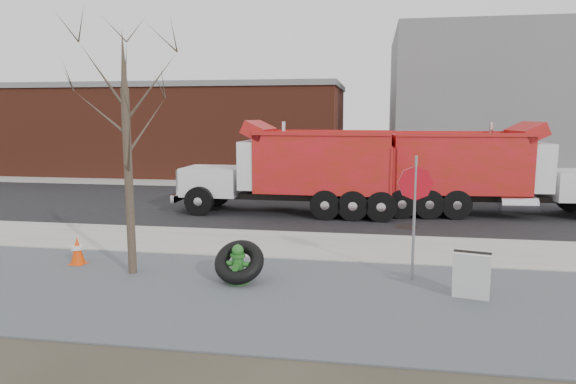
% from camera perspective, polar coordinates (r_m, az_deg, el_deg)
% --- Properties ---
extents(ground, '(120.00, 120.00, 0.00)m').
position_cam_1_polar(ground, '(13.33, 0.80, -6.44)').
color(ground, '#383328').
rests_on(ground, ground).
extents(gravel_verge, '(60.00, 5.00, 0.03)m').
position_cam_1_polar(gravel_verge, '(10.03, -2.24, -11.42)').
color(gravel_verge, slate).
rests_on(gravel_verge, ground).
extents(sidewalk, '(60.00, 2.50, 0.06)m').
position_cam_1_polar(sidewalk, '(13.56, 0.95, -6.05)').
color(sidewalk, '#9E9B93').
rests_on(sidewalk, ground).
extents(curb, '(60.00, 0.15, 0.11)m').
position_cam_1_polar(curb, '(14.80, 1.69, -4.71)').
color(curb, '#9E9B93').
rests_on(curb, ground).
extents(road, '(60.00, 9.40, 0.02)m').
position_cam_1_polar(road, '(19.44, 3.56, -1.69)').
color(road, black).
rests_on(road, ground).
extents(far_sidewalk, '(60.00, 2.00, 0.06)m').
position_cam_1_polar(far_sidewalk, '(25.04, 4.88, 0.61)').
color(far_sidewalk, '#9E9B93').
rests_on(far_sidewalk, ground).
extents(building_grey, '(12.00, 10.00, 8.00)m').
position_cam_1_polar(building_grey, '(31.55, 22.61, 8.84)').
color(building_grey, slate).
rests_on(building_grey, ground).
extents(building_brick, '(20.20, 8.20, 5.30)m').
position_cam_1_polar(building_brick, '(32.04, -12.57, 6.86)').
color(building_brick, maroon).
rests_on(building_brick, ground).
extents(bare_tree, '(3.20, 3.20, 5.20)m').
position_cam_1_polar(bare_tree, '(11.36, -17.55, 7.42)').
color(bare_tree, '#382D23').
rests_on(bare_tree, ground).
extents(fire_hydrant, '(0.47, 0.46, 0.84)m').
position_cam_1_polar(fire_hydrant, '(10.64, -5.59, -8.19)').
color(fire_hydrant, '#30752C').
rests_on(fire_hydrant, ground).
extents(truck_tire, '(1.03, 0.96, 0.90)m').
position_cam_1_polar(truck_tire, '(10.68, -5.44, -7.73)').
color(truck_tire, black).
rests_on(truck_tire, ground).
extents(stop_sign, '(0.71, 0.06, 2.63)m').
position_cam_1_polar(stop_sign, '(10.80, 13.92, -0.44)').
color(stop_sign, gray).
rests_on(stop_sign, ground).
extents(sandwich_board, '(0.74, 0.56, 0.93)m').
position_cam_1_polar(sandwich_board, '(10.24, 19.72, -8.68)').
color(sandwich_board, silver).
rests_on(sandwich_board, ground).
extents(traffic_cone_near, '(0.35, 0.35, 0.67)m').
position_cam_1_polar(traffic_cone_near, '(12.88, -22.36, -6.07)').
color(traffic_cone_near, '#ED4007').
rests_on(traffic_cone_near, ground).
extents(dump_truck_red_a, '(7.93, 2.71, 3.18)m').
position_cam_1_polar(dump_truck_red_a, '(18.95, 21.03, 2.42)').
color(dump_truck_red_a, black).
rests_on(dump_truck_red_a, ground).
extents(dump_truck_red_b, '(7.63, 2.31, 3.22)m').
position_cam_1_polar(dump_truck_red_b, '(17.91, 1.03, 2.74)').
color(dump_truck_red_b, black).
rests_on(dump_truck_red_b, ground).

